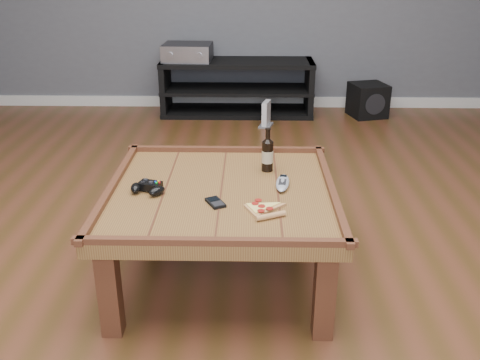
{
  "coord_description": "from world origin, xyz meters",
  "views": [
    {
      "loc": [
        0.13,
        -2.16,
        1.43
      ],
      "look_at": [
        0.08,
        -0.06,
        0.52
      ],
      "focal_mm": 40.0,
      "sensor_mm": 36.0,
      "label": 1
    }
  ],
  "objects_px": {
    "av_receiver": "(188,52)",
    "subwoofer": "(368,100)",
    "media_console": "(237,88)",
    "beer_bottle": "(267,154)",
    "smartphone": "(215,203)",
    "remote_control": "(283,183)",
    "game_controller": "(148,188)",
    "coffee_table": "(222,201)",
    "game_console": "(266,115)",
    "pizza_slice": "(263,209)"
  },
  "relations": [
    {
      "from": "game_console",
      "to": "game_controller",
      "type": "bearing_deg",
      "value": -88.71
    },
    {
      "from": "av_receiver",
      "to": "game_console",
      "type": "xyz_separation_m",
      "value": [
        0.71,
        -0.38,
        -0.47
      ]
    },
    {
      "from": "beer_bottle",
      "to": "pizza_slice",
      "type": "xyz_separation_m",
      "value": [
        -0.03,
        -0.44,
        -0.08
      ]
    },
    {
      "from": "beer_bottle",
      "to": "game_controller",
      "type": "height_order",
      "value": "beer_bottle"
    },
    {
      "from": "media_console",
      "to": "beer_bottle",
      "type": "relative_size",
      "value": 6.6
    },
    {
      "from": "remote_control",
      "to": "subwoofer",
      "type": "height_order",
      "value": "remote_control"
    },
    {
      "from": "media_console",
      "to": "av_receiver",
      "type": "distance_m",
      "value": 0.56
    },
    {
      "from": "beer_bottle",
      "to": "media_console",
      "type": "bearing_deg",
      "value": 94.74
    },
    {
      "from": "smartphone",
      "to": "av_receiver",
      "type": "xyz_separation_m",
      "value": [
        -0.43,
        2.89,
        0.12
      ]
    },
    {
      "from": "av_receiver",
      "to": "pizza_slice",
      "type": "bearing_deg",
      "value": -74.94
    },
    {
      "from": "av_receiver",
      "to": "subwoofer",
      "type": "xyz_separation_m",
      "value": [
        1.66,
        -0.05,
        -0.42
      ]
    },
    {
      "from": "beer_bottle",
      "to": "coffee_table",
      "type": "bearing_deg",
      "value": -132.89
    },
    {
      "from": "media_console",
      "to": "smartphone",
      "type": "bearing_deg",
      "value": -90.33
    },
    {
      "from": "media_console",
      "to": "beer_bottle",
      "type": "height_order",
      "value": "beer_bottle"
    },
    {
      "from": "game_controller",
      "to": "remote_control",
      "type": "bearing_deg",
      "value": 25.73
    },
    {
      "from": "coffee_table",
      "to": "smartphone",
      "type": "distance_m",
      "value": 0.16
    },
    {
      "from": "game_controller",
      "to": "subwoofer",
      "type": "bearing_deg",
      "value": 78.4
    },
    {
      "from": "coffee_table",
      "to": "game_controller",
      "type": "height_order",
      "value": "game_controller"
    },
    {
      "from": "game_console",
      "to": "media_console",
      "type": "bearing_deg",
      "value": 138.99
    },
    {
      "from": "coffee_table",
      "to": "remote_control",
      "type": "relative_size",
      "value": 5.19
    },
    {
      "from": "media_console",
      "to": "remote_control",
      "type": "distance_m",
      "value": 2.73
    },
    {
      "from": "media_console",
      "to": "remote_control",
      "type": "xyz_separation_m",
      "value": [
        0.27,
        -2.7,
        0.22
      ]
    },
    {
      "from": "media_console",
      "to": "game_console",
      "type": "relative_size",
      "value": 6.3
    },
    {
      "from": "media_console",
      "to": "av_receiver",
      "type": "xyz_separation_m",
      "value": [
        -0.45,
        -0.01,
        0.33
      ]
    },
    {
      "from": "pizza_slice",
      "to": "av_receiver",
      "type": "bearing_deg",
      "value": 77.68
    },
    {
      "from": "pizza_slice",
      "to": "av_receiver",
      "type": "relative_size",
      "value": 0.59
    },
    {
      "from": "remote_control",
      "to": "smartphone",
      "type": "bearing_deg",
      "value": -139.27
    },
    {
      "from": "smartphone",
      "to": "beer_bottle",
      "type": "bearing_deg",
      "value": 31.52
    },
    {
      "from": "beer_bottle",
      "to": "pizza_slice",
      "type": "bearing_deg",
      "value": -93.78
    },
    {
      "from": "subwoofer",
      "to": "coffee_table",
      "type": "bearing_deg",
      "value": -128.98
    },
    {
      "from": "game_console",
      "to": "remote_control",
      "type": "bearing_deg",
      "value": -74.8
    },
    {
      "from": "av_receiver",
      "to": "subwoofer",
      "type": "height_order",
      "value": "av_receiver"
    },
    {
      "from": "pizza_slice",
      "to": "game_console",
      "type": "xyz_separation_m",
      "value": [
        0.08,
        2.57,
        -0.36
      ]
    },
    {
      "from": "smartphone",
      "to": "subwoofer",
      "type": "xyz_separation_m",
      "value": [
        1.23,
        2.84,
        -0.31
      ]
    },
    {
      "from": "av_receiver",
      "to": "subwoofer",
      "type": "relative_size",
      "value": 1.22
    },
    {
      "from": "game_controller",
      "to": "subwoofer",
      "type": "height_order",
      "value": "game_controller"
    },
    {
      "from": "coffee_table",
      "to": "pizza_slice",
      "type": "xyz_separation_m",
      "value": [
        0.18,
        -0.21,
        0.07
      ]
    },
    {
      "from": "beer_bottle",
      "to": "smartphone",
      "type": "height_order",
      "value": "beer_bottle"
    },
    {
      "from": "coffee_table",
      "to": "media_console",
      "type": "bearing_deg",
      "value": 90.0
    },
    {
      "from": "media_console",
      "to": "game_console",
      "type": "xyz_separation_m",
      "value": [
        0.26,
        -0.39,
        -0.14
      ]
    },
    {
      "from": "av_receiver",
      "to": "subwoofer",
      "type": "distance_m",
      "value": 1.72
    },
    {
      "from": "coffee_table",
      "to": "smartphone",
      "type": "bearing_deg",
      "value": -96.39
    },
    {
      "from": "pizza_slice",
      "to": "subwoofer",
      "type": "bearing_deg",
      "value": 46.09
    },
    {
      "from": "media_console",
      "to": "av_receiver",
      "type": "relative_size",
      "value": 3.12
    },
    {
      "from": "media_console",
      "to": "subwoofer",
      "type": "height_order",
      "value": "media_console"
    },
    {
      "from": "coffee_table",
      "to": "game_console",
      "type": "height_order",
      "value": "coffee_table"
    },
    {
      "from": "smartphone",
      "to": "coffee_table",
      "type": "bearing_deg",
      "value": 56.2
    },
    {
      "from": "media_console",
      "to": "subwoofer",
      "type": "distance_m",
      "value": 1.22
    },
    {
      "from": "subwoofer",
      "to": "av_receiver",
      "type": "bearing_deg",
      "value": 163.42
    },
    {
      "from": "media_console",
      "to": "game_controller",
      "type": "relative_size",
      "value": 8.44
    }
  ]
}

